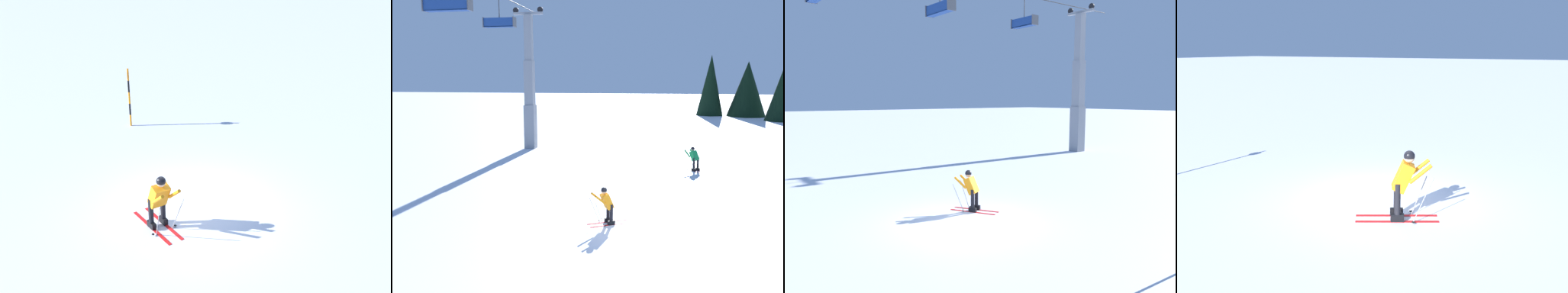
# 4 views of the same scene
# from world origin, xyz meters

# --- Properties ---
(ground_plane) EXTENTS (260.00, 260.00, 0.00)m
(ground_plane) POSITION_xyz_m (0.00, 0.00, 0.00)
(ground_plane) COLOR white
(skier_carving_main) EXTENTS (1.28, 1.75, 1.62)m
(skier_carving_main) POSITION_xyz_m (0.97, 0.96, 0.86)
(skier_carving_main) COLOR red
(skier_carving_main) RESTS_ON ground_plane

